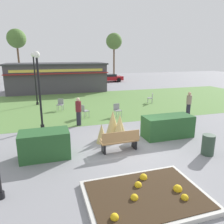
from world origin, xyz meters
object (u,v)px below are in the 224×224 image
(person_strolling, at_px, (78,111))
(cafe_chair_east, at_px, (117,109))
(cafe_chair_north, at_px, (60,104))
(lamppost_mid, at_px, (39,81))
(cafe_chair_west, at_px, (151,97))
(parked_car_center_slot, at_px, (75,79))
(parked_car_east_slot, at_px, (109,78))
(parked_car_west_slot, at_px, (39,80))
(cafe_chair_center, at_px, (84,110))
(food_kiosk, at_px, (57,77))
(tree_left_bg, at_px, (16,39))
(tree_right_bg, at_px, (114,42))
(park_bench, at_px, (120,141))
(person_standing, at_px, (189,104))
(lamppost_far, at_px, (35,73))
(trash_bin, at_px, (208,145))

(person_strolling, bearing_deg, cafe_chair_east, -81.38)
(person_strolling, bearing_deg, cafe_chair_north, -2.91)
(lamppost_mid, distance_m, person_strolling, 2.81)
(cafe_chair_west, xyz_separation_m, parked_car_center_slot, (-4.35, 16.37, 0.12))
(parked_car_east_slot, bearing_deg, parked_car_west_slot, 179.99)
(lamppost_mid, relative_size, cafe_chair_center, 4.86)
(food_kiosk, xyz_separation_m, cafe_chair_north, (-0.45, -9.64, -1.09))
(cafe_chair_center, height_order, parked_car_center_slot, parked_car_center_slot)
(cafe_chair_west, height_order, tree_left_bg, tree_left_bg)
(cafe_chair_north, bearing_deg, cafe_chair_east, -39.14)
(cafe_chair_west, bearing_deg, lamppost_mid, -155.35)
(tree_left_bg, height_order, tree_right_bg, tree_left_bg)
(park_bench, xyz_separation_m, tree_left_bg, (-6.44, 28.54, 5.96))
(person_strolling, relative_size, tree_right_bg, 0.21)
(person_standing, height_order, tree_left_bg, tree_left_bg)
(cafe_chair_east, xyz_separation_m, parked_car_center_slot, (-0.12, 19.55, 0.12))
(park_bench, relative_size, person_strolling, 1.01)
(parked_car_west_slot, bearing_deg, lamppost_far, -90.22)
(parked_car_west_slot, relative_size, parked_car_center_slot, 0.99)
(cafe_chair_north, height_order, person_standing, person_standing)
(cafe_chair_center, height_order, tree_left_bg, tree_left_bg)
(lamppost_far, xyz_separation_m, tree_right_bg, (12.94, 18.84, 3.68))
(tree_left_bg, bearing_deg, cafe_chair_east, -70.70)
(cafe_chair_center, height_order, tree_right_bg, tree_right_bg)
(food_kiosk, bearing_deg, cafe_chair_west, -51.83)
(lamppost_mid, distance_m, food_kiosk, 13.75)
(park_bench, bearing_deg, parked_car_east_slot, 74.48)
(food_kiosk, distance_m, cafe_chair_east, 12.99)
(tree_right_bg, bearing_deg, parked_car_center_slot, -148.03)
(parked_car_center_slot, height_order, tree_left_bg, tree_left_bg)
(person_strolling, bearing_deg, cafe_chair_west, -71.99)
(lamppost_far, relative_size, cafe_chair_center, 4.86)
(trash_bin, distance_m, cafe_chair_center, 8.22)
(person_strolling, distance_m, parked_car_east_slot, 22.22)
(cafe_chair_center, relative_size, cafe_chair_north, 1.00)
(park_bench, height_order, tree_left_bg, tree_left_bg)
(food_kiosk, height_order, cafe_chair_west, food_kiosk)
(cafe_chair_north, height_order, tree_right_bg, tree_right_bg)
(lamppost_far, bearing_deg, cafe_chair_west, -13.78)
(trash_bin, distance_m, tree_right_bg, 32.25)
(parked_car_center_slot, bearing_deg, food_kiosk, -113.37)
(person_strolling, distance_m, person_standing, 7.58)
(park_bench, xyz_separation_m, parked_car_east_slot, (6.92, 24.91, 0.16))
(cafe_chair_east, xyz_separation_m, person_standing, (4.75, -1.36, 0.33))
(parked_car_west_slot, relative_size, parked_car_east_slot, 1.01)
(lamppost_mid, bearing_deg, person_strolling, -3.47)
(lamppost_mid, height_order, tree_right_bg, tree_right_bg)
(tree_left_bg, bearing_deg, lamppost_mid, -82.51)
(tree_left_bg, bearing_deg, tree_right_bg, 4.34)
(cafe_chair_east, relative_size, person_strolling, 0.53)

